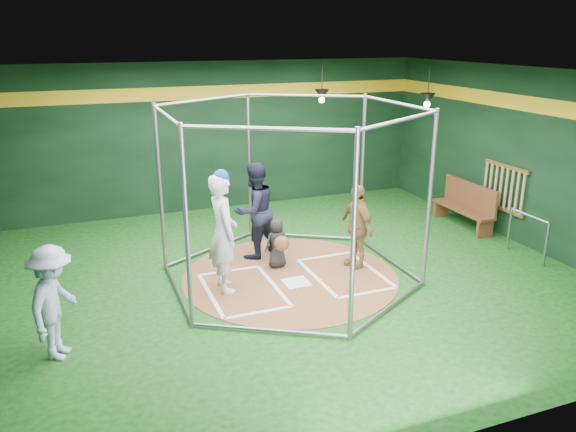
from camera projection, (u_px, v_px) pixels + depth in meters
name	position (u px, v px, depth m)	size (l,w,h in m)	color
room_shell	(290.00, 181.00, 9.39)	(10.10, 9.10, 3.53)	#0D3D0E
clay_disc	(290.00, 276.00, 9.93)	(3.80, 3.80, 0.01)	brown
home_plate	(296.00, 282.00, 9.66)	(0.43, 0.43, 0.01)	white
batter_box_left	(243.00, 290.00, 9.38)	(1.17, 1.77, 0.01)	white
batter_box_right	(345.00, 273.00, 10.03)	(1.17, 1.77, 0.01)	white
batting_cage	(290.00, 195.00, 9.47)	(4.05, 4.67, 3.00)	gray
bat_rack	(504.00, 187.00, 11.65)	(0.07, 1.25, 0.98)	brown
pendant_lamp_near	(322.00, 95.00, 13.02)	(0.34, 0.34, 0.90)	black
pendant_lamp_far	(427.00, 99.00, 12.22)	(0.34, 0.34, 0.90)	black
batter_figure	(223.00, 232.00, 9.13)	(0.49, 0.73, 2.06)	silver
visitor_leopard	(357.00, 226.00, 10.14)	(0.90, 0.38, 1.54)	tan
catcher_figure	(278.00, 243.00, 10.16)	(0.48, 0.56, 0.92)	black
umpire	(255.00, 210.00, 10.54)	(0.89, 0.70, 1.84)	black
bystander_blue	(54.00, 303.00, 7.27)	(1.01, 0.58, 1.56)	#AEBEE6
dugout_bench	(466.00, 204.00, 12.38)	(0.40, 1.71, 1.00)	brown
steel_railing	(528.00, 229.00, 10.63)	(0.05, 1.00, 0.86)	gray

